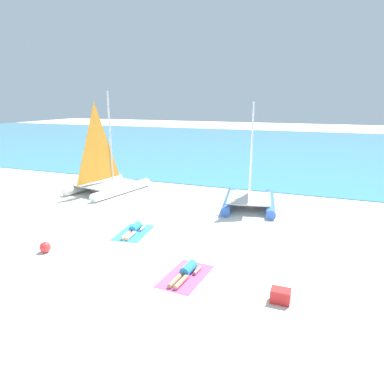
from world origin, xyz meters
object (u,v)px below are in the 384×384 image
sunbather_right (187,271)px  beach_ball (45,247)px  sunbather_left (134,229)px  towel_left (134,233)px  sailboat_blue (249,192)px  sailboat_white (106,177)px  cooler_box (281,296)px  towel_right (186,276)px

sunbather_right → beach_ball: size_ratio=4.18×
sunbather_left → towel_left: bearing=-90.0°
sailboat_blue → beach_ball: sailboat_blue is taller
sailboat_white → cooler_box: bearing=-24.4°
towel_left → sailboat_white: bearing=133.1°
towel_right → sunbather_right: bearing=85.6°
sailboat_white → beach_ball: size_ratio=14.75×
towel_left → beach_ball: (-1.92, -2.64, 0.18)m
sailboat_white → beach_ball: bearing=-58.4°
beach_ball → cooler_box: (7.92, -0.21, -0.01)m
sunbather_right → beach_ball: (-5.13, -0.23, 0.06)m
towel_left → sunbather_right: size_ratio=1.21×
towel_right → beach_ball: beach_ball is taller
sailboat_blue → towel_right: 7.48m
towel_right → cooler_box: 2.83m
sunbather_left → sunbather_right: bearing=-44.0°
sailboat_white → sunbather_right: sailboat_white is taller
sailboat_white → cooler_box: 13.23m
sailboat_white → sunbather_right: size_ratio=3.53×
sailboat_white → towel_right: (7.86, -7.44, -0.82)m
sailboat_blue → towel_left: sailboat_blue is taller
sailboat_white → sunbather_right: 10.80m
cooler_box → beach_ball: bearing=178.5°
sunbather_left → sailboat_white: bearing=127.0°
sailboat_blue → towel_left: 6.14m
sunbather_right → cooler_box: 2.83m
sailboat_white → towel_right: bearing=-31.6°
beach_ball → sunbather_right: bearing=2.6°
sailboat_white → beach_ball: sailboat_white is taller
sunbather_left → sunbather_right: (3.22, -2.47, 0.00)m
sailboat_white → cooler_box: sailboat_white is taller
sunbather_left → beach_ball: beach_ball is taller
cooler_box → towel_left: bearing=154.6°
sailboat_white → towel_left: size_ratio=2.91×
sunbather_right → cooler_box: bearing=-4.7°
towel_left → towel_right: 4.05m
towel_left → sunbather_right: (3.21, -2.40, 0.13)m
towel_right → towel_left: bearing=142.4°
towel_left → cooler_box: (6.00, -2.85, 0.17)m
towel_right → cooler_box: bearing=-7.7°
sunbather_right → beach_ball: beach_ball is taller
beach_ball → sailboat_blue: bearing=54.3°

